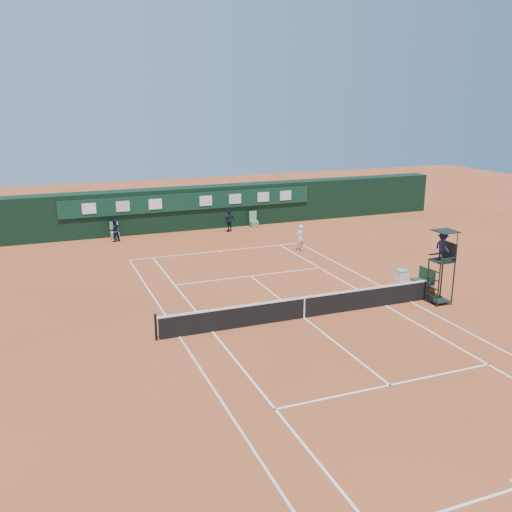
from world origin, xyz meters
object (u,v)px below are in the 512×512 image
Objects in this scene: umpire_chair at (443,252)px; player_bench at (424,278)px; player at (300,238)px; tennis_net at (304,307)px; cooler at (401,276)px.

umpire_chair reaches higher than player_bench.
umpire_chair is 2.63m from player_bench.
tennis_net is at bearing 41.63° from player.
player_bench is (7.12, 1.16, 0.09)m from tennis_net.
umpire_chair is at bearing -94.68° from cooler.
player_bench is 1.53m from cooler.
player_bench is at bearing 9.26° from tennis_net.
cooler is at bearing 85.32° from umpire_chair.
player reaches higher than cooler.
tennis_net and player_bench have the same top height.
umpire_chair reaches higher than player.
player_bench is 1.86× the size of cooler.
cooler is at bearing 82.33° from player.
player is (-2.42, 9.01, 0.22)m from player_bench.
player_bench is 0.74× the size of player.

